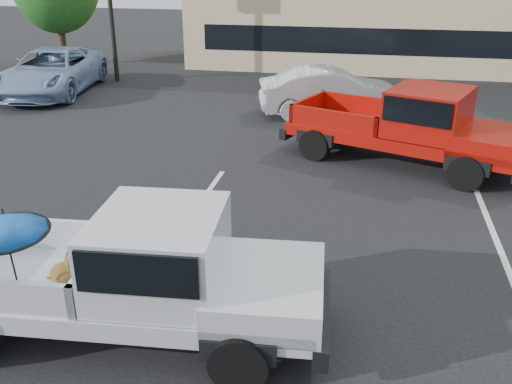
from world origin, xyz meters
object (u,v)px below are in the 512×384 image
silver_sedan (331,92)px  blue_suv (52,71)px  silver_pickup (144,270)px  red_pickup (420,124)px

silver_sedan → blue_suv: 10.74m
blue_suv → silver_sedan: bearing=-14.1°
silver_pickup → silver_sedan: bearing=78.2°
red_pickup → silver_sedan: size_ratio=1.37×
red_pickup → silver_sedan: 5.14m
silver_sedan → blue_suv: size_ratio=0.79×
red_pickup → blue_suv: 14.34m
red_pickup → blue_suv: size_ratio=1.08×
silver_pickup → blue_suv: 16.28m
silver_pickup → blue_suv: (-9.08, 13.50, -0.23)m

